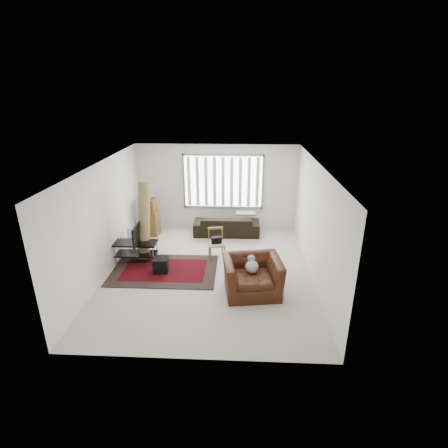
% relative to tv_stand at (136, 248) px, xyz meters
% --- Properties ---
extents(room, '(6.00, 6.02, 2.71)m').
position_rel_tv_stand_xyz_m(room, '(1.98, 0.02, 1.36)').
color(room, beige).
rests_on(room, ground).
extents(persian_rug, '(2.60, 1.74, 0.02)m').
position_rel_tv_stand_xyz_m(persian_rug, '(0.82, -0.47, -0.38)').
color(persian_rug, black).
rests_on(persian_rug, ground).
extents(tv_stand, '(1.10, 0.49, 0.55)m').
position_rel_tv_stand_xyz_m(tv_stand, '(0.00, 0.00, 0.00)').
color(tv_stand, black).
rests_on(tv_stand, ground).
extents(tv, '(0.12, 0.89, 0.51)m').
position_rel_tv_stand_xyz_m(tv, '(0.00, 0.00, 0.41)').
color(tv, black).
rests_on(tv, tv_stand).
extents(subwoofer, '(0.38, 0.38, 0.36)m').
position_rel_tv_stand_xyz_m(subwoofer, '(0.76, -0.54, -0.20)').
color(subwoofer, black).
rests_on(subwoofer, persian_rug).
extents(moving_boxes, '(0.51, 0.48, 1.16)m').
position_rel_tv_stand_xyz_m(moving_boxes, '(-0.05, 1.80, 0.14)').
color(moving_boxes, brown).
rests_on(moving_boxes, ground).
extents(white_flatpack, '(0.52, 0.28, 0.63)m').
position_rel_tv_stand_xyz_m(white_flatpack, '(-0.20, 0.72, -0.08)').
color(white_flatpack, silver).
rests_on(white_flatpack, ground).
extents(rolled_rug, '(0.34, 0.82, 2.02)m').
position_rel_tv_stand_xyz_m(rolled_rug, '(0.17, 0.34, 0.62)').
color(rolled_rug, olive).
rests_on(rolled_rug, ground).
extents(sofa, '(2.03, 0.91, 0.78)m').
position_rel_tv_stand_xyz_m(sofa, '(2.28, 1.96, -0.01)').
color(sofa, black).
rests_on(sofa, ground).
extents(side_chair, '(0.51, 0.51, 0.81)m').
position_rel_tv_stand_xyz_m(side_chair, '(2.08, 0.34, 0.05)').
color(side_chair, '#988864').
rests_on(side_chair, ground).
extents(armchair, '(1.39, 1.25, 0.92)m').
position_rel_tv_stand_xyz_m(armchair, '(2.99, -1.33, 0.07)').
color(armchair, '#3C1B0C').
rests_on(armchair, ground).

